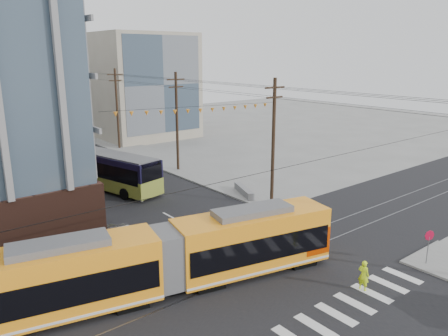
# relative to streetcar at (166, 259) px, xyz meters

# --- Properties ---
(ground) EXTENTS (160.00, 160.00, 0.00)m
(ground) POSITION_rel_streetcar_xyz_m (6.30, -4.37, -1.96)
(ground) COLOR slate
(bg_bldg_ne_near) EXTENTS (14.00, 14.00, 16.00)m
(bg_bldg_ne_near) POSITION_rel_streetcar_xyz_m (22.30, 43.63, 6.04)
(bg_bldg_ne_near) COLOR gray
(bg_bldg_ne_near) RESTS_ON ground
(bg_bldg_ne_far) EXTENTS (16.00, 16.00, 14.00)m
(bg_bldg_ne_far) POSITION_rel_streetcar_xyz_m (24.30, 63.63, 5.04)
(bg_bldg_ne_far) COLOR #8C99A5
(bg_bldg_ne_far) RESTS_ON ground
(utility_pole_far) EXTENTS (0.30, 0.30, 11.00)m
(utility_pole_far) POSITION_rel_streetcar_xyz_m (14.80, 51.63, 3.54)
(utility_pole_far) COLOR black
(utility_pole_far) RESTS_ON ground
(streetcar) EXTENTS (20.51, 7.33, 3.93)m
(streetcar) POSITION_rel_streetcar_xyz_m (0.00, 0.00, 0.00)
(streetcar) COLOR orange
(streetcar) RESTS_ON ground
(city_bus) EXTENTS (6.02, 13.45, 3.73)m
(city_bus) POSITION_rel_streetcar_xyz_m (5.60, 20.55, -0.10)
(city_bus) COLOR black
(city_bus) RESTS_ON ground
(parked_car_silver) EXTENTS (2.06, 4.36, 1.38)m
(parked_car_silver) POSITION_rel_streetcar_xyz_m (0.50, 7.52, -1.27)
(parked_car_silver) COLOR #B2B2B2
(parked_car_silver) RESTS_ON ground
(parked_car_white) EXTENTS (2.25, 4.52, 1.26)m
(parked_car_white) POSITION_rel_streetcar_xyz_m (0.23, 13.33, -1.33)
(parked_car_white) COLOR silver
(parked_car_white) RESTS_ON ground
(parked_car_grey) EXTENTS (2.65, 4.87, 1.30)m
(parked_car_grey) POSITION_rel_streetcar_xyz_m (0.54, 17.45, -1.32)
(parked_car_grey) COLOR #515154
(parked_car_grey) RESTS_ON ground
(pedestrian) EXTENTS (0.50, 0.70, 1.78)m
(pedestrian) POSITION_rel_streetcar_xyz_m (8.64, -6.79, -1.07)
(pedestrian) COLOR #D7FE19
(pedestrian) RESTS_ON ground
(stop_sign) EXTENTS (0.88, 0.88, 2.21)m
(stop_sign) POSITION_rel_streetcar_xyz_m (14.26, -7.59, -0.86)
(stop_sign) COLOR #B2092B
(stop_sign) RESTS_ON ground
(jersey_barrier) EXTENTS (2.29, 3.99, 0.79)m
(jersey_barrier) POSITION_rel_streetcar_xyz_m (14.60, 10.07, -1.57)
(jersey_barrier) COLOR gray
(jersey_barrier) RESTS_ON ground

